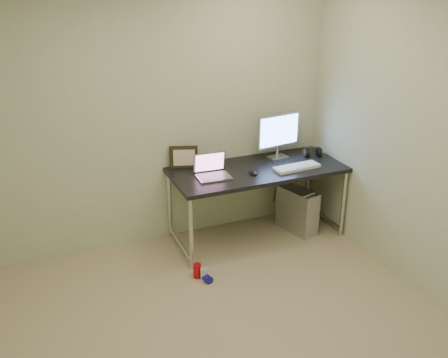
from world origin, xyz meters
TOP-DOWN VIEW (x-y plane):
  - floor at (0.00, 0.00)m, footprint 3.50×3.50m
  - wall_back at (0.00, 1.75)m, footprint 3.50×0.02m
  - wall_right at (1.75, 0.00)m, footprint 0.02×3.50m
  - desk at (0.90, 1.38)m, footprint 1.70×0.74m
  - tower_computer at (1.35, 1.33)m, footprint 0.30×0.48m
  - cable_a at (1.30, 1.70)m, footprint 0.01×0.16m
  - cable_b at (1.39, 1.68)m, footprint 0.02×0.11m
  - can_red at (0.08, 0.90)m, footprint 0.07×0.07m
  - can_white at (0.12, 0.84)m, footprint 0.07×0.07m
  - can_blue at (0.13, 0.81)m, footprint 0.10×0.14m
  - laptop at (0.41, 1.36)m, footprint 0.32×0.27m
  - monitor at (1.22, 1.57)m, footprint 0.49×0.17m
  - keyboard at (1.25, 1.22)m, footprint 0.48×0.19m
  - mouse_right at (1.46, 1.22)m, footprint 0.08×0.11m
  - mouse_left at (0.79, 1.25)m, footprint 0.08×0.12m
  - headphones at (1.58, 1.47)m, footprint 0.21×0.12m
  - picture_frame at (0.24, 1.66)m, footprint 0.28×0.16m
  - webcam at (0.53, 1.68)m, footprint 0.05×0.04m

SIDE VIEW (x-z plane):
  - floor at x=0.00m, z-range 0.00..0.00m
  - can_blue at x=0.13m, z-range 0.00..0.07m
  - can_white at x=0.12m, z-range 0.00..0.11m
  - can_red at x=0.08m, z-range 0.00..0.13m
  - tower_computer at x=1.35m, z-range -0.01..0.48m
  - cable_b at x=1.39m, z-range 0.02..0.74m
  - cable_a at x=1.30m, z-range 0.06..0.74m
  - desk at x=0.90m, z-range 0.30..1.05m
  - keyboard at x=1.25m, z-range 0.75..0.78m
  - mouse_right at x=1.46m, z-range 0.75..0.78m
  - mouse_left at x=0.79m, z-range 0.75..0.79m
  - headphones at x=1.58m, z-range 0.72..0.84m
  - laptop at x=0.41m, z-range 0.69..0.91m
  - webcam at x=0.53m, z-range 0.78..0.90m
  - picture_frame at x=0.24m, z-range 0.75..0.97m
  - monitor at x=1.22m, z-range 0.79..1.25m
  - wall_back at x=0.00m, z-range 0.00..2.50m
  - wall_right at x=1.75m, z-range 0.00..2.50m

